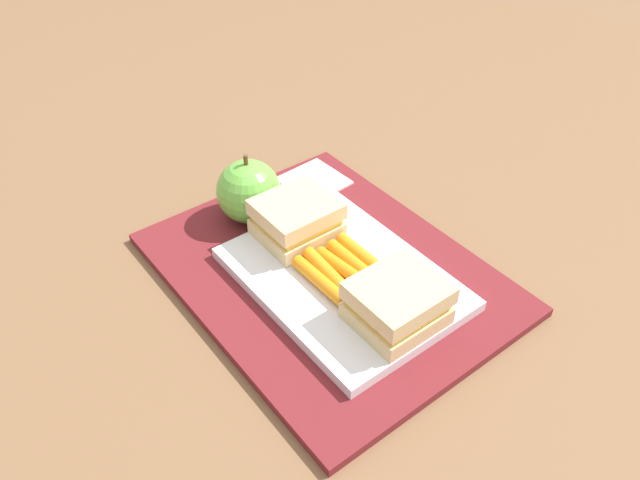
# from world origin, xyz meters

# --- Properties ---
(ground_plane) EXTENTS (2.40, 2.40, 0.00)m
(ground_plane) POSITION_xyz_m (0.00, 0.00, 0.00)
(ground_plane) COLOR brown
(lunchbag_mat) EXTENTS (0.36, 0.28, 0.01)m
(lunchbag_mat) POSITION_xyz_m (0.00, 0.00, 0.01)
(lunchbag_mat) COLOR maroon
(lunchbag_mat) RESTS_ON ground_plane
(food_tray) EXTENTS (0.23, 0.17, 0.01)m
(food_tray) POSITION_xyz_m (-0.03, 0.00, 0.02)
(food_tray) COLOR white
(food_tray) RESTS_ON lunchbag_mat
(sandwich_half_left) EXTENTS (0.07, 0.08, 0.04)m
(sandwich_half_left) POSITION_xyz_m (-0.10, 0.00, 0.04)
(sandwich_half_left) COLOR #DBC189
(sandwich_half_left) RESTS_ON food_tray
(sandwich_half_right) EXTENTS (0.07, 0.08, 0.04)m
(sandwich_half_right) POSITION_xyz_m (0.05, 0.00, 0.04)
(sandwich_half_right) COLOR #DBC189
(sandwich_half_right) RESTS_ON food_tray
(carrot_sticks_bundle) EXTENTS (0.08, 0.07, 0.02)m
(carrot_sticks_bundle) POSITION_xyz_m (-0.02, 0.00, 0.03)
(carrot_sticks_bundle) COLOR orange
(carrot_sticks_bundle) RESTS_ON food_tray
(apple) EXTENTS (0.07, 0.07, 0.08)m
(apple) POSITION_xyz_m (0.12, 0.01, 0.05)
(apple) COLOR #66B742
(apple) RESTS_ON lunchbag_mat
(paper_napkin) EXTENTS (0.07, 0.07, 0.00)m
(paper_napkin) POSITION_xyz_m (0.14, -0.08, 0.01)
(paper_napkin) COLOR white
(paper_napkin) RESTS_ON lunchbag_mat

